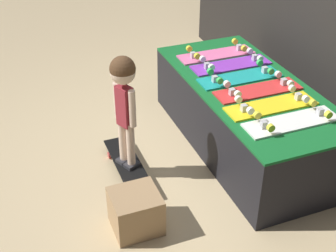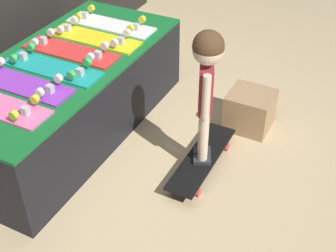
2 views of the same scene
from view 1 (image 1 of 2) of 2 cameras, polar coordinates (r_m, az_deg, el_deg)
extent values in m
plane|color=tan|center=(3.86, 1.66, -3.85)|extent=(16.00, 16.00, 0.00)
cube|color=black|center=(3.93, 9.45, 1.20)|extent=(1.90, 0.86, 0.55)
cube|color=#146028|center=(3.79, 9.83, 4.85)|extent=(1.90, 0.86, 0.02)
cube|color=pink|center=(4.26, 5.90, 8.66)|extent=(0.20, 0.70, 0.01)
cube|color=#B7B7BC|center=(4.35, 8.67, 9.45)|extent=(0.04, 0.04, 0.05)
cylinder|color=yellow|center=(4.27, 9.26, 9.32)|extent=(0.03, 0.05, 0.05)
cylinder|color=yellow|center=(4.41, 8.15, 10.18)|extent=(0.03, 0.05, 0.05)
cube|color=#B7B7BC|center=(4.16, 3.06, 8.64)|extent=(0.04, 0.04, 0.05)
cylinder|color=yellow|center=(4.08, 3.57, 8.49)|extent=(0.03, 0.05, 0.05)
cylinder|color=yellow|center=(4.22, 2.59, 9.40)|extent=(0.03, 0.05, 0.05)
cube|color=purple|center=(4.08, 7.68, 7.38)|extent=(0.20, 0.70, 0.01)
cube|color=#B7B7BC|center=(4.17, 10.52, 8.21)|extent=(0.04, 0.04, 0.05)
cylinder|color=white|center=(4.10, 11.17, 8.06)|extent=(0.03, 0.05, 0.05)
cylinder|color=white|center=(4.23, 9.97, 9.00)|extent=(0.03, 0.05, 0.05)
cube|color=#B7B7BC|center=(3.97, 4.77, 7.33)|extent=(0.04, 0.04, 0.05)
cylinder|color=white|center=(3.89, 5.33, 7.15)|extent=(0.03, 0.05, 0.05)
cylinder|color=white|center=(4.03, 4.25, 8.16)|extent=(0.03, 0.05, 0.05)
cube|color=teal|center=(3.87, 8.76, 5.83)|extent=(0.20, 0.70, 0.01)
cube|color=#B7B7BC|center=(3.97, 11.72, 6.73)|extent=(0.04, 0.04, 0.05)
cylinder|color=green|center=(3.89, 12.42, 6.54)|extent=(0.03, 0.05, 0.05)
cylinder|color=green|center=(4.02, 11.12, 7.58)|extent=(0.03, 0.05, 0.05)
cube|color=#B7B7BC|center=(3.75, 5.72, 5.73)|extent=(0.04, 0.04, 0.05)
cylinder|color=green|center=(3.67, 6.34, 5.51)|extent=(0.03, 0.05, 0.05)
cylinder|color=green|center=(3.81, 5.17, 6.63)|extent=(0.03, 0.05, 0.05)
cube|color=red|center=(3.70, 10.92, 4.27)|extent=(0.20, 0.70, 0.01)
cube|color=#B7B7BC|center=(3.80, 13.94, 5.25)|extent=(0.04, 0.04, 0.05)
cylinder|color=white|center=(3.73, 14.72, 5.01)|extent=(0.03, 0.05, 0.05)
cylinder|color=white|center=(3.85, 13.29, 6.16)|extent=(0.03, 0.05, 0.05)
cube|color=#B7B7BC|center=(3.58, 7.81, 4.14)|extent=(0.04, 0.04, 0.05)
cylinder|color=white|center=(3.50, 8.50, 3.86)|extent=(0.03, 0.05, 0.05)
cylinder|color=white|center=(3.63, 7.20, 5.10)|extent=(0.03, 0.05, 0.05)
cube|color=yellow|center=(3.51, 12.46, 2.40)|extent=(0.20, 0.70, 0.01)
cube|color=#B7B7BC|center=(3.61, 15.59, 3.48)|extent=(0.04, 0.04, 0.05)
cylinder|color=white|center=(3.54, 16.44, 3.19)|extent=(0.03, 0.05, 0.05)
cylinder|color=white|center=(3.66, 14.89, 4.46)|extent=(0.03, 0.05, 0.05)
cube|color=#B7B7BC|center=(3.38, 9.24, 2.19)|extent=(0.04, 0.04, 0.05)
cylinder|color=white|center=(3.31, 10.00, 1.86)|extent=(0.03, 0.05, 0.05)
cylinder|color=white|center=(3.43, 8.57, 3.25)|extent=(0.03, 0.05, 0.05)
cube|color=white|center=(3.35, 14.84, 0.48)|extent=(0.20, 0.70, 0.01)
cube|color=#B7B7BC|center=(3.46, 18.04, 1.66)|extent=(0.04, 0.04, 0.05)
cylinder|color=yellow|center=(3.39, 18.97, 1.32)|extent=(0.03, 0.05, 0.05)
cylinder|color=yellow|center=(3.51, 17.27, 2.70)|extent=(0.03, 0.05, 0.05)
cube|color=#B7B7BC|center=(3.21, 11.55, 0.18)|extent=(0.04, 0.04, 0.05)
cylinder|color=yellow|center=(3.14, 12.41, -0.22)|extent=(0.03, 0.05, 0.05)
cylinder|color=yellow|center=(3.26, 10.82, 1.32)|extent=(0.03, 0.05, 0.05)
cube|color=black|center=(3.66, -4.89, -4.66)|extent=(0.75, 0.19, 0.01)
cube|color=#B7B7BC|center=(3.50, -3.66, -7.38)|extent=(0.04, 0.04, 0.05)
cylinder|color=#D84C4C|center=(3.53, -2.37, -7.40)|extent=(0.05, 0.03, 0.05)
cylinder|color=#D84C4C|center=(3.50, -4.94, -8.01)|extent=(0.05, 0.03, 0.05)
cube|color=#B7B7BC|center=(3.87, -5.95, -2.96)|extent=(0.04, 0.04, 0.05)
cylinder|color=#D84C4C|center=(3.90, -4.77, -3.01)|extent=(0.05, 0.03, 0.05)
cylinder|color=#D84C4C|center=(3.87, -7.10, -3.51)|extent=(0.05, 0.03, 0.05)
cube|color=#2D2D33|center=(3.62, -4.44, -4.71)|extent=(0.12, 0.14, 0.03)
cylinder|color=beige|center=(3.51, -4.57, -2.21)|extent=(0.06, 0.06, 0.36)
cube|color=#2D2D33|center=(3.68, -5.37, -4.10)|extent=(0.12, 0.14, 0.03)
cylinder|color=beige|center=(3.56, -5.52, -1.62)|extent=(0.06, 0.06, 0.36)
cube|color=maroon|center=(3.37, -5.30, 2.41)|extent=(0.14, 0.12, 0.31)
cylinder|color=beige|center=(3.31, -4.37, 2.10)|extent=(0.05, 0.05, 0.29)
cylinder|color=beige|center=(3.42, -6.22, 3.10)|extent=(0.05, 0.05, 0.29)
sphere|color=beige|center=(3.24, -5.54, 6.58)|extent=(0.18, 0.18, 0.18)
sphere|color=#4C331E|center=(3.23, -5.56, 6.94)|extent=(0.18, 0.18, 0.18)
cube|color=#A37F56|center=(3.17, -3.96, -10.33)|extent=(0.30, 0.32, 0.28)
camera|label=2|loc=(4.99, -25.41, 27.90)|focal=50.00mm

